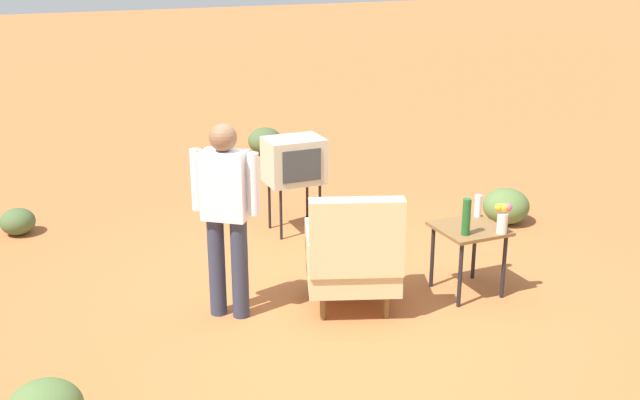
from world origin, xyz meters
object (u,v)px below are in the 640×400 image
object	(u,v)px
tv_on_stand	(294,161)
person_standing	(226,209)
armchair	(354,255)
bottle_wine_green	(466,217)
side_table	(469,237)
bottle_short_clear	(478,206)
flower_vase	(503,217)

from	to	relation	value
tv_on_stand	person_standing	world-z (taller)	person_standing
tv_on_stand	person_standing	bearing A→B (deg)	52.55
armchair	tv_on_stand	world-z (taller)	armchair
bottle_wine_green	tv_on_stand	bearing A→B (deg)	-72.32
armchair	side_table	bearing A→B (deg)	175.14
armchair	side_table	world-z (taller)	armchair
bottle_wine_green	bottle_short_clear	size ratio (longest dim) A/B	1.60
person_standing	bottle_wine_green	world-z (taller)	person_standing
tv_on_stand	bottle_wine_green	bearing A→B (deg)	107.68
bottle_wine_green	bottle_short_clear	xyz separation A→B (m)	(-0.36, -0.34, -0.06)
person_standing	bottle_short_clear	bearing A→B (deg)	174.64
armchair	person_standing	size ratio (longest dim) A/B	0.65
armchair	flower_vase	bearing A→B (deg)	165.44
bottle_short_clear	armchair	bearing A→B (deg)	5.00
person_standing	side_table	bearing A→B (deg)	168.51
bottle_short_clear	person_standing	bearing A→B (deg)	-5.36
flower_vase	person_standing	bearing A→B (deg)	-16.28
bottle_short_clear	bottle_wine_green	bearing A→B (deg)	43.68
side_table	bottle_short_clear	bearing A→B (deg)	-137.11
armchair	bottle_short_clear	world-z (taller)	armchair
flower_vase	bottle_short_clear	bearing A→B (deg)	-97.34
tv_on_stand	person_standing	distance (m)	2.04
side_table	tv_on_stand	world-z (taller)	tv_on_stand
side_table	bottle_short_clear	world-z (taller)	bottle_short_clear
armchair	bottle_short_clear	size ratio (longest dim) A/B	5.30
side_table	tv_on_stand	distance (m)	2.21
side_table	bottle_wine_green	world-z (taller)	bottle_wine_green
person_standing	flower_vase	distance (m)	2.33
armchair	bottle_wine_green	world-z (taller)	armchair
armchair	bottle_short_clear	distance (m)	1.32
bottle_wine_green	bottle_short_clear	bearing A→B (deg)	-136.32
armchair	bottle_wine_green	xyz separation A→B (m)	(-0.94, 0.23, 0.28)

